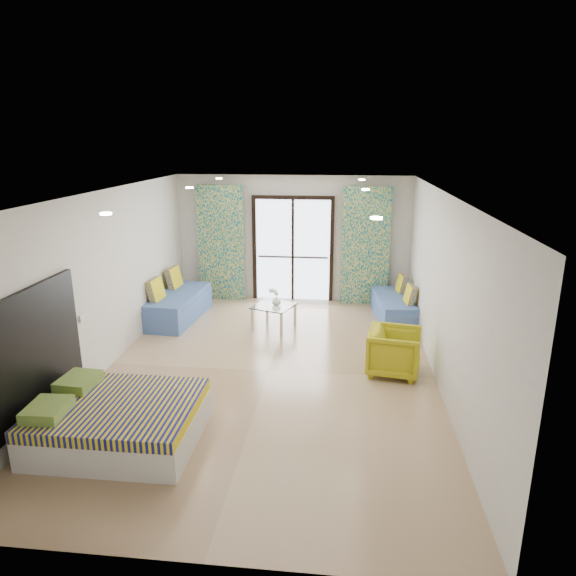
# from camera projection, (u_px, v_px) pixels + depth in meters

# --- Properties ---
(floor) EXTENTS (5.00, 7.50, 0.01)m
(floor) POSITION_uv_depth(u_px,v_px,m) (269.00, 371.00, 7.87)
(floor) COLOR #967959
(floor) RESTS_ON ground
(ceiling) EXTENTS (5.00, 7.50, 0.01)m
(ceiling) POSITION_uv_depth(u_px,v_px,m) (266.00, 193.00, 7.12)
(ceiling) COLOR silver
(ceiling) RESTS_ON ground
(wall_back) EXTENTS (5.00, 0.01, 2.70)m
(wall_back) POSITION_uv_depth(u_px,v_px,m) (293.00, 239.00, 11.07)
(wall_back) COLOR silver
(wall_back) RESTS_ON ground
(wall_front) EXTENTS (5.00, 0.01, 2.70)m
(wall_front) POSITION_uv_depth(u_px,v_px,m) (196.00, 421.00, 3.91)
(wall_front) COLOR silver
(wall_front) RESTS_ON ground
(wall_left) EXTENTS (0.01, 7.50, 2.70)m
(wall_left) POSITION_uv_depth(u_px,v_px,m) (104.00, 281.00, 7.75)
(wall_left) COLOR silver
(wall_left) RESTS_ON ground
(wall_right) EXTENTS (0.01, 7.50, 2.70)m
(wall_right) POSITION_uv_depth(u_px,v_px,m) (443.00, 292.00, 7.23)
(wall_right) COLOR silver
(wall_right) RESTS_ON ground
(balcony_door) EXTENTS (1.76, 0.08, 2.28)m
(balcony_door) POSITION_uv_depth(u_px,v_px,m) (293.00, 243.00, 11.07)
(balcony_door) COLOR black
(balcony_door) RESTS_ON floor
(balcony_rail) EXTENTS (1.52, 0.03, 0.04)m
(balcony_rail) POSITION_uv_depth(u_px,v_px,m) (293.00, 257.00, 11.17)
(balcony_rail) COLOR #595451
(balcony_rail) RESTS_ON balcony_door
(curtain_left) EXTENTS (1.00, 0.10, 2.50)m
(curtain_left) POSITION_uv_depth(u_px,v_px,m) (221.00, 243.00, 11.09)
(curtain_left) COLOR silver
(curtain_left) RESTS_ON floor
(curtain_right) EXTENTS (1.00, 0.10, 2.50)m
(curtain_right) POSITION_uv_depth(u_px,v_px,m) (366.00, 247.00, 10.77)
(curtain_right) COLOR silver
(curtain_right) RESTS_ON floor
(downlight_a) EXTENTS (0.12, 0.12, 0.02)m
(downlight_a) POSITION_uv_depth(u_px,v_px,m) (106.00, 214.00, 5.36)
(downlight_a) COLOR #FFE0B2
(downlight_a) RESTS_ON ceiling
(downlight_b) EXTENTS (0.12, 0.12, 0.02)m
(downlight_b) POSITION_uv_depth(u_px,v_px,m) (376.00, 218.00, 5.07)
(downlight_b) COLOR #FFE0B2
(downlight_b) RESTS_ON ceiling
(downlight_c) EXTENTS (0.12, 0.12, 0.02)m
(downlight_c) POSITION_uv_depth(u_px,v_px,m) (190.00, 188.00, 8.23)
(downlight_c) COLOR #FFE0B2
(downlight_c) RESTS_ON ceiling
(downlight_d) EXTENTS (0.12, 0.12, 0.02)m
(downlight_d) POSITION_uv_depth(u_px,v_px,m) (366.00, 189.00, 7.93)
(downlight_d) COLOR #FFE0B2
(downlight_d) RESTS_ON ceiling
(downlight_e) EXTENTS (0.12, 0.12, 0.02)m
(downlight_e) POSITION_uv_depth(u_px,v_px,m) (219.00, 179.00, 10.13)
(downlight_e) COLOR #FFE0B2
(downlight_e) RESTS_ON ceiling
(downlight_f) EXTENTS (0.12, 0.12, 0.02)m
(downlight_f) POSITION_uv_depth(u_px,v_px,m) (362.00, 180.00, 9.84)
(downlight_f) COLOR #FFE0B2
(downlight_f) RESTS_ON ceiling
(headboard) EXTENTS (0.06, 2.10, 1.50)m
(headboard) POSITION_uv_depth(u_px,v_px,m) (29.00, 355.00, 5.86)
(headboard) COLOR black
(headboard) RESTS_ON floor
(switch_plate) EXTENTS (0.02, 0.10, 0.10)m
(switch_plate) POSITION_uv_depth(u_px,v_px,m) (82.00, 318.00, 7.06)
(switch_plate) COLOR silver
(switch_plate) RESTS_ON wall_left
(bed) EXTENTS (1.81, 1.47, 0.62)m
(bed) POSITION_uv_depth(u_px,v_px,m) (118.00, 421.00, 5.98)
(bed) COLOR silver
(bed) RESTS_ON floor
(daybed_left) EXTENTS (0.86, 1.92, 0.92)m
(daybed_left) POSITION_uv_depth(u_px,v_px,m) (178.00, 305.00, 10.09)
(daybed_left) COLOR #4665A7
(daybed_left) RESTS_ON floor
(daybed_right) EXTENTS (0.80, 1.67, 0.80)m
(daybed_right) POSITION_uv_depth(u_px,v_px,m) (394.00, 307.00, 10.10)
(daybed_right) COLOR #4665A7
(daybed_right) RESTS_ON floor
(coffee_table) EXTENTS (0.87, 0.87, 0.79)m
(coffee_table) POSITION_uv_depth(u_px,v_px,m) (274.00, 308.00, 9.54)
(coffee_table) COLOR silver
(coffee_table) RESTS_ON floor
(vase) EXTENTS (0.18, 0.19, 0.17)m
(vase) POSITION_uv_depth(u_px,v_px,m) (277.00, 301.00, 9.49)
(vase) COLOR white
(vase) RESTS_ON coffee_table
(armchair) EXTENTS (0.82, 0.86, 0.77)m
(armchair) POSITION_uv_depth(u_px,v_px,m) (394.00, 349.00, 7.69)
(armchair) COLOR #AEAA16
(armchair) RESTS_ON floor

